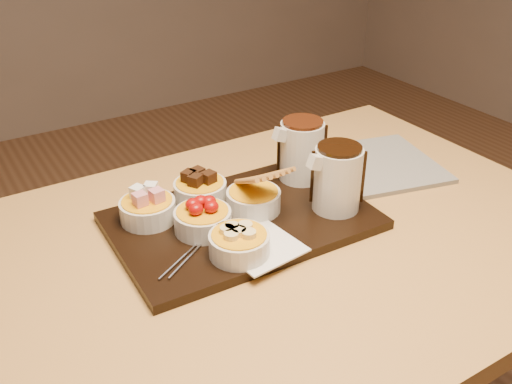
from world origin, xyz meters
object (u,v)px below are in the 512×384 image
pitcher_dark_chocolate (337,179)px  pitcher_milk_chocolate (302,151)px  dining_table (264,285)px  newspaper (366,167)px  bowl_strawberries (203,221)px  serving_board (242,221)px

pitcher_dark_chocolate → pitcher_milk_chocolate: (0.01, 0.13, 0.00)m
dining_table → newspaper: newspaper is taller
bowl_strawberries → newspaper: size_ratio=0.33×
newspaper → serving_board: bearing=-158.2°
pitcher_milk_chocolate → bowl_strawberries: bearing=-163.6°
pitcher_milk_chocolate → serving_board: bearing=-158.2°
dining_table → newspaper: 0.37m
dining_table → newspaper: size_ratio=3.97×
pitcher_milk_chocolate → newspaper: bearing=-3.2°
pitcher_dark_chocolate → serving_board: bearing=160.0°
serving_board → dining_table: bearing=-81.7°
dining_table → pitcher_milk_chocolate: 0.28m
pitcher_dark_chocolate → newspaper: bearing=34.7°
serving_board → pitcher_milk_chocolate: size_ratio=3.85×
serving_board → bowl_strawberries: (-0.08, -0.00, 0.03)m
serving_board → bowl_strawberries: bearing=-176.4°
serving_board → pitcher_milk_chocolate: 0.20m
bowl_strawberries → dining_table: bearing=-35.0°
pitcher_milk_chocolate → pitcher_dark_chocolate: bearing=-94.4°
pitcher_milk_chocolate → dining_table: bearing=-141.2°
dining_table → newspaper: bearing=18.9°
serving_board → pitcher_dark_chocolate: size_ratio=3.85×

